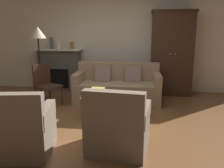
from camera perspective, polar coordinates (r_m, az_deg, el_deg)
The scene contains 16 objects.
ground_plane at distance 4.22m, azimuth -2.77°, elevation -9.30°, with size 9.60×9.60×0.00m, color brown.
back_wall at distance 6.45m, azimuth 1.27°, elevation 10.98°, with size 7.20×0.10×2.80m, color silver.
fireplace at distance 6.64m, azimuth -12.46°, elevation 3.52°, with size 1.26×0.48×1.12m.
armoire at distance 6.14m, azimuth 14.11°, elevation 7.17°, with size 1.06×0.57×2.07m.
couch at distance 5.42m, azimuth 1.30°, elevation -0.84°, with size 1.95×0.91×0.86m.
coffee_table at distance 4.40m, azimuth 0.14°, elevation -3.33°, with size 1.10×0.60×0.42m.
fruit_bowl at distance 4.35m, azimuth 0.44°, elevation -2.39°, with size 0.30×0.30×0.06m, color slate.
book_stack at distance 4.40m, azimuth -3.40°, elevation -1.76°, with size 0.25×0.19×0.13m.
mantel_vase_slate at distance 6.62m, azimuth -14.29°, elevation 9.51°, with size 0.10×0.10×0.30m, color #565B66.
mantel_vase_cream at distance 6.55m, azimuth -12.79°, elevation 9.16°, with size 0.12×0.12×0.21m, color beige.
mantel_vase_bronze at distance 6.43m, azimuth -9.57°, elevation 9.15°, with size 0.11×0.11×0.19m, color olive.
armchair_near_left at distance 3.33m, azimuth -21.20°, elevation -10.45°, with size 0.89×0.89×0.88m.
armchair_near_right at distance 3.20m, azimuth 1.47°, elevation -10.46°, with size 0.85×0.85×0.88m.
side_chair_wooden at distance 5.26m, azimuth -15.68°, elevation 0.43°, with size 0.59×0.59×0.90m.
floor_lamp at distance 5.63m, azimuth -17.34°, elevation 10.76°, with size 0.36×0.36×1.68m.
dog at distance 4.59m, azimuth -17.50°, elevation -4.85°, with size 0.41×0.49×0.39m.
Camera 1 is at (0.72, -3.86, 1.56)m, focal length 38.09 mm.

